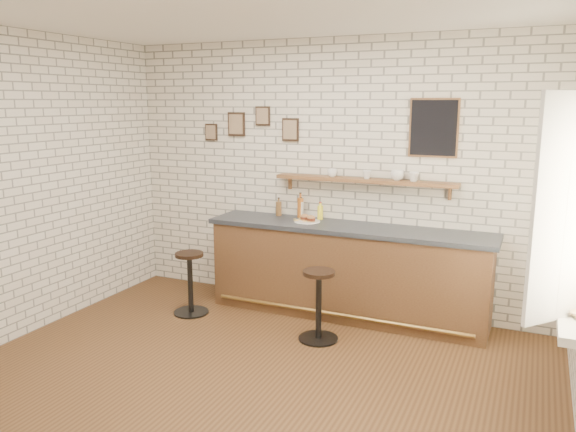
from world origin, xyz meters
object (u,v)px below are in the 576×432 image
shelf_cup_a (332,173)px  book_upper (571,309)px  condiment_bottle_yellow (320,212)px  bar_stool_left (190,281)px  bitters_bottle_amber (300,207)px  sandwich_plate (307,221)px  bitters_bottle_brown (279,208)px  ciabatta_sandwich (308,218)px  bar_counter (347,271)px  shelf_cup_b (367,175)px  bitters_bottle_white (301,209)px  shelf_cup_d (414,177)px  book_lower (571,313)px  bar_stool_right (319,303)px  shelf_cup_c (397,175)px

shelf_cup_a → book_upper: 3.02m
condiment_bottle_yellow → bar_stool_left: bearing=-144.8°
bitters_bottle_amber → book_upper: size_ratio=1.41×
sandwich_plate → bitters_bottle_brown: (-0.43, 0.19, 0.08)m
book_upper → ciabatta_sandwich: bearing=153.3°
shelf_cup_a → bitters_bottle_amber: bearing=147.2°
bar_counter → shelf_cup_b: bearing=55.7°
bitters_bottle_brown → bitters_bottle_white: 0.28m
bitters_bottle_amber → shelf_cup_d: shelf_cup_d is taller
sandwich_plate → shelf_cup_a: bearing=41.5°
shelf_cup_a → book_lower: (2.34, -1.84, -0.60)m
bar_stool_right → shelf_cup_a: 1.51m
shelf_cup_a → shelf_cup_d: 0.90m
bar_counter → sandwich_plate: (-0.47, 0.01, 0.51)m
ciabatta_sandwich → shelf_cup_c: shelf_cup_c is taller
bitters_bottle_amber → sandwich_plate: bearing=-49.8°
ciabatta_sandwich → book_upper: (2.55, -1.63, -0.09)m
shelf_cup_a → book_upper: bearing=-71.2°
shelf_cup_b → bitters_bottle_amber: bearing=113.5°
bar_counter → bitters_bottle_amber: (-0.63, 0.20, 0.62)m
shelf_cup_c → bitters_bottle_white: bearing=120.7°
bar_counter → bitters_bottle_brown: bearing=167.7°
bitters_bottle_brown → shelf_cup_d: 1.61m
bitters_bottle_white → bitters_bottle_brown: bearing=180.0°
sandwich_plate → bar_stool_right: bearing=-59.9°
bitters_bottle_brown → shelf_cup_a: size_ratio=1.91×
bar_counter → shelf_cup_b: 1.07m
ciabatta_sandwich → bitters_bottle_white: bitters_bottle_white is taller
shelf_cup_d → book_upper: shelf_cup_d is taller
shelf_cup_a → shelf_cup_d: bearing=-33.3°
bar_counter → ciabatta_sandwich: ciabatta_sandwich is taller
ciabatta_sandwich → bitters_bottle_brown: bearing=156.9°
condiment_bottle_yellow → shelf_cup_c: shelf_cup_c is taller
bar_counter → book_upper: size_ratio=15.03×
bar_stool_left → shelf_cup_b: shelf_cup_b is taller
ciabatta_sandwich → bitters_bottle_white: (-0.16, 0.19, 0.05)m
bitters_bottle_amber → bar_stool_right: 1.33m
book_upper → bitters_bottle_amber: bearing=152.1°
bitters_bottle_amber → shelf_cup_a: size_ratio=2.60×
bar_stool_right → shelf_cup_d: size_ratio=6.73×
bar_stool_right → shelf_cup_b: bearing=79.0°
shelf_cup_a → shelf_cup_b: 0.39m
book_upper → shelf_cup_d: bearing=134.3°
bar_counter → bitters_bottle_amber: bearing=162.7°
sandwich_plate → condiment_bottle_yellow: 0.22m
shelf_cup_a → shelf_cup_b: bearing=-33.3°
bitters_bottle_brown → condiment_bottle_yellow: 0.52m
bitters_bottle_brown → bar_stool_right: (0.86, -0.93, -0.72)m
bitters_bottle_amber → book_upper: 3.27m
condiment_bottle_yellow → book_lower: condiment_bottle_yellow is taller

